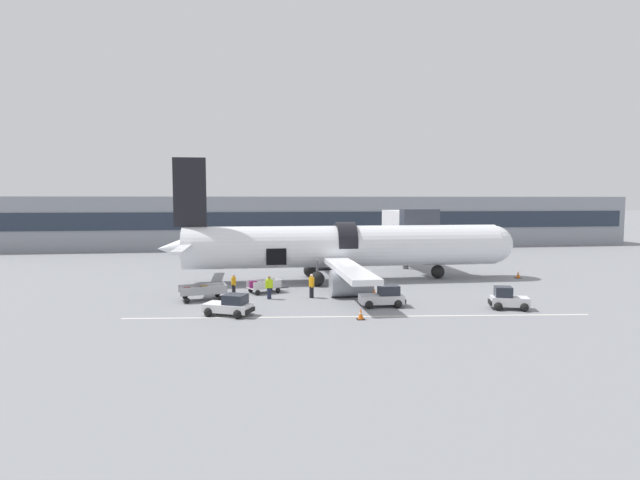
% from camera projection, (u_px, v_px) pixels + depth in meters
% --- Properties ---
extents(ground_plane, '(500.00, 500.00, 0.00)m').
position_uv_depth(ground_plane, '(359.00, 291.00, 39.93)').
color(ground_plane, gray).
extents(apron_marking_line, '(29.17, 3.17, 0.01)m').
position_uv_depth(apron_marking_line, '(359.00, 316.00, 31.13)').
color(apron_marking_line, silver).
rests_on(apron_marking_line, ground_plane).
extents(terminal_strip, '(101.35, 10.57, 7.65)m').
position_uv_depth(terminal_strip, '(306.00, 221.00, 77.68)').
color(terminal_strip, gray).
rests_on(terminal_strip, ground_plane).
extents(jet_bridge_stub, '(3.51, 9.60, 6.36)m').
position_uv_depth(jet_bridge_stub, '(409.00, 225.00, 51.14)').
color(jet_bridge_stub, '#4C4C51').
rests_on(jet_bridge_stub, ground_plane).
extents(airplane, '(32.08, 27.44, 10.82)m').
position_uv_depth(airplane, '(340.00, 247.00, 44.54)').
color(airplane, white).
rests_on(airplane, ground_plane).
extents(baggage_tug_lead, '(2.74, 2.15, 1.51)m').
position_uv_depth(baggage_tug_lead, '(508.00, 300.00, 33.18)').
color(baggage_tug_lead, silver).
rests_on(baggage_tug_lead, ground_plane).
extents(baggage_tug_mid, '(3.08, 1.97, 1.45)m').
position_uv_depth(baggage_tug_mid, '(383.00, 297.00, 34.05)').
color(baggage_tug_mid, silver).
rests_on(baggage_tug_mid, ground_plane).
extents(baggage_tug_rear, '(3.35, 2.62, 1.36)m').
position_uv_depth(baggage_tug_rear, '(230.00, 306.00, 31.40)').
color(baggage_tug_rear, white).
rests_on(baggage_tug_rear, ground_plane).
extents(baggage_cart_loading, '(3.36, 2.30, 1.00)m').
position_uv_depth(baggage_cart_loading, '(264.00, 287.00, 38.97)').
color(baggage_cart_loading, silver).
rests_on(baggage_cart_loading, ground_plane).
extents(baggage_cart_queued, '(4.33, 2.43, 1.10)m').
position_uv_depth(baggage_cart_queued, '(203.00, 292.00, 36.12)').
color(baggage_cart_queued, '#999BA0').
rests_on(baggage_cart_queued, ground_plane).
extents(ground_crew_loader_a, '(0.47, 0.52, 1.55)m').
position_uv_depth(ground_crew_loader_a, '(234.00, 284.00, 38.30)').
color(ground_crew_loader_a, black).
rests_on(ground_crew_loader_a, ground_plane).
extents(ground_crew_loader_b, '(0.60, 0.50, 1.73)m').
position_uv_depth(ground_crew_loader_b, '(269.00, 287.00, 36.50)').
color(ground_crew_loader_b, '#1E2338').
rests_on(ground_crew_loader_b, ground_plane).
extents(ground_crew_driver, '(0.42, 0.62, 1.79)m').
position_uv_depth(ground_crew_driver, '(312.00, 285.00, 36.95)').
color(ground_crew_driver, black).
rests_on(ground_crew_driver, ground_plane).
extents(safety_cone_nose, '(0.55, 0.55, 0.63)m').
position_uv_depth(safety_cone_nose, '(518.00, 275.00, 46.26)').
color(safety_cone_nose, black).
rests_on(safety_cone_nose, ground_plane).
extents(safety_cone_engine_left, '(0.48, 0.48, 0.69)m').
position_uv_depth(safety_cone_engine_left, '(361.00, 314.00, 30.35)').
color(safety_cone_engine_left, black).
rests_on(safety_cone_engine_left, ground_plane).
extents(safety_cone_wingtip, '(0.48, 0.48, 0.68)m').
position_uv_depth(safety_cone_wingtip, '(374.00, 290.00, 38.64)').
color(safety_cone_wingtip, black).
rests_on(safety_cone_wingtip, ground_plane).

